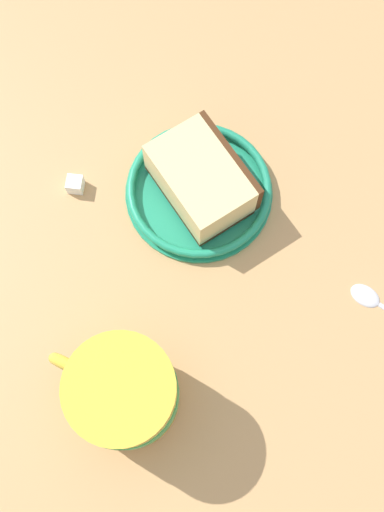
% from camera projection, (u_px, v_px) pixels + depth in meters
% --- Properties ---
extents(ground_plane, '(1.57, 1.57, 0.03)m').
position_uv_depth(ground_plane, '(220.00, 285.00, 0.61)').
color(ground_plane, tan).
extents(small_plate, '(0.15, 0.15, 0.02)m').
position_uv_depth(small_plate, '(199.00, 190.00, 0.62)').
color(small_plate, '#1E8C66').
rests_on(small_plate, ground_plane).
extents(cake_slice, '(0.10, 0.08, 0.05)m').
position_uv_depth(cake_slice, '(202.00, 179.00, 0.60)').
color(cake_slice, '#472814').
rests_on(cake_slice, small_plate).
extents(tea_mug, '(0.11, 0.09, 0.10)m').
position_uv_depth(tea_mug, '(124.00, 393.00, 0.52)').
color(tea_mug, gold).
rests_on(tea_mug, ground_plane).
extents(teaspoon, '(0.11, 0.06, 0.01)m').
position_uv_depth(teaspoon, '(383.00, 305.00, 0.59)').
color(teaspoon, silver).
rests_on(teaspoon, ground_plane).
extents(sugar_cube, '(0.02, 0.02, 0.02)m').
position_uv_depth(sugar_cube, '(75.00, 184.00, 0.62)').
color(sugar_cube, white).
rests_on(sugar_cube, ground_plane).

